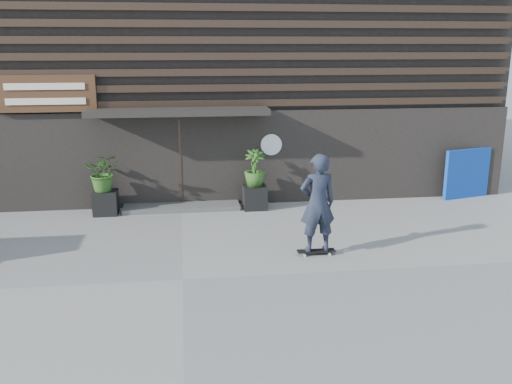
{
  "coord_description": "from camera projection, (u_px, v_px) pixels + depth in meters",
  "views": [
    {
      "loc": [
        0.1,
        -9.58,
        4.15
      ],
      "look_at": [
        1.61,
        1.92,
        1.1
      ],
      "focal_mm": 39.3,
      "sensor_mm": 36.0,
      "label": 1
    }
  ],
  "objects": [
    {
      "name": "ground",
      "position": [
        183.0,
        280.0,
        10.23
      ],
      "size": [
        80.0,
        80.0,
        0.0
      ],
      "primitive_type": "plane",
      "color": "gray",
      "rests_on": "ground"
    },
    {
      "name": "entrance_step",
      "position": [
        182.0,
        207.0,
        14.63
      ],
      "size": [
        3.0,
        0.8,
        0.12
      ],
      "primitive_type": "cube",
      "color": "#484745",
      "rests_on": "ground"
    },
    {
      "name": "planter_pot_left",
      "position": [
        106.0,
        202.0,
        14.14
      ],
      "size": [
        0.6,
        0.6,
        0.6
      ],
      "primitive_type": "cube",
      "color": "black",
      "rests_on": "ground"
    },
    {
      "name": "bamboo_left",
      "position": [
        104.0,
        172.0,
        13.94
      ],
      "size": [
        0.86,
        0.75,
        0.96
      ],
      "primitive_type": "imported",
      "color": "#2D591E",
      "rests_on": "planter_pot_left"
    },
    {
      "name": "planter_pot_right",
      "position": [
        255.0,
        197.0,
        14.61
      ],
      "size": [
        0.6,
        0.6,
        0.6
      ],
      "primitive_type": "cube",
      "color": "black",
      "rests_on": "ground"
    },
    {
      "name": "bamboo_right",
      "position": [
        255.0,
        168.0,
        14.42
      ],
      "size": [
        0.54,
        0.54,
        0.96
      ],
      "primitive_type": "imported",
      "color": "#2D591E",
      "rests_on": "planter_pot_right"
    },
    {
      "name": "blue_tarp",
      "position": [
        467.0,
        174.0,
        15.56
      ],
      "size": [
        1.45,
        0.5,
        1.38
      ],
      "primitive_type": "cube",
      "rotation": [
        0.0,
        0.0,
        0.26
      ],
      "color": "#0C36A0",
      "rests_on": "ground"
    },
    {
      "name": "building",
      "position": [
        177.0,
        50.0,
        18.77
      ],
      "size": [
        18.0,
        11.0,
        8.0
      ],
      "color": "black",
      "rests_on": "ground"
    },
    {
      "name": "skateboarder",
      "position": [
        318.0,
        203.0,
        11.17
      ],
      "size": [
        0.78,
        0.55,
        2.1
      ],
      "color": "black",
      "rests_on": "ground"
    }
  ]
}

